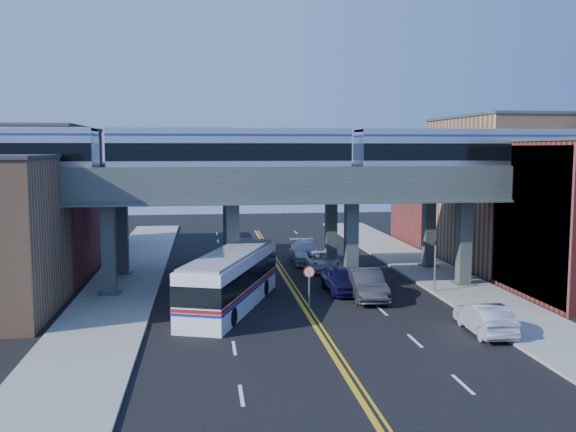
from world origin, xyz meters
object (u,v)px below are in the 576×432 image
traffic_signal (435,259)px  car_lane_b (367,284)px  transit_bus (231,281)px  car_lane_d (306,252)px  car_parked_curb (485,318)px  transit_train (230,152)px  stop_sign (309,280)px  car_lane_a (341,280)px  car_lane_c (321,261)px

traffic_signal → car_lane_b: size_ratio=0.73×
transit_bus → car_lane_d: size_ratio=2.11×
car_lane_b → car_lane_d: 13.50m
traffic_signal → transit_bus: 13.68m
car_lane_d → car_parked_curb: car_lane_d is taller
traffic_signal → transit_bus: size_ratio=0.32×
transit_train → car_parked_curb: size_ratio=9.90×
traffic_signal → transit_train: bearing=171.5°
car_lane_b → car_parked_curb: size_ratio=1.15×
stop_sign → traffic_signal: 9.41m
car_lane_b → car_lane_a: bearing=125.6°
stop_sign → car_lane_c: size_ratio=0.49×
car_lane_a → car_lane_d: bearing=91.0°
transit_train → car_lane_a: transit_train is taller
transit_bus → car_lane_d: transit_bus is taller
car_lane_d → transit_train: bearing=-121.9°
car_lane_c → car_parked_curb: bearing=-77.3°
traffic_signal → car_lane_b: traffic_signal is taller
car_lane_a → car_lane_b: 2.31m
transit_train → car_lane_b: (8.47, -2.86, -8.38)m
transit_train → stop_sign: (4.41, -5.00, -7.54)m
car_lane_b → car_lane_c: bearing=99.6°
transit_train → transit_bus: transit_train is taller
car_lane_c → car_lane_b: bearing=-86.9°
car_lane_c → car_parked_curb: car_parked_curb is taller
stop_sign → transit_bus: transit_bus is taller
stop_sign → car_lane_c: 12.49m
transit_train → car_lane_d: (6.69, 10.53, -8.42)m
car_lane_c → car_lane_a: bearing=-94.1°
transit_train → car_lane_d: size_ratio=7.97×
transit_bus → car_lane_b: 8.79m
transit_train → traffic_signal: transit_train is taller
stop_sign → car_parked_curb: 10.31m
transit_train → stop_sign: bearing=-48.6°
car_lane_b → car_lane_d: bearing=100.6°
car_lane_b → car_parked_curb: bearing=-60.5°
traffic_signal → car_lane_d: traffic_signal is taller
transit_bus → car_lane_b: transit_bus is taller
traffic_signal → car_parked_curb: size_ratio=0.85×
car_lane_d → car_parked_curb: (5.91, -21.70, -0.08)m
car_lane_b → car_parked_curb: 9.29m
stop_sign → car_lane_c: (2.92, 12.10, -1.02)m
stop_sign → traffic_signal: (8.90, 3.00, 0.54)m
car_parked_curb → car_lane_c: bearing=-71.6°
car_lane_a → car_lane_d: size_ratio=0.83×
stop_sign → transit_bus: 4.72m
stop_sign → transit_bus: size_ratio=0.21×
stop_sign → car_lane_b: (4.06, 2.14, -0.84)m
traffic_signal → car_lane_a: 6.34m
stop_sign → car_lane_b: 4.67m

